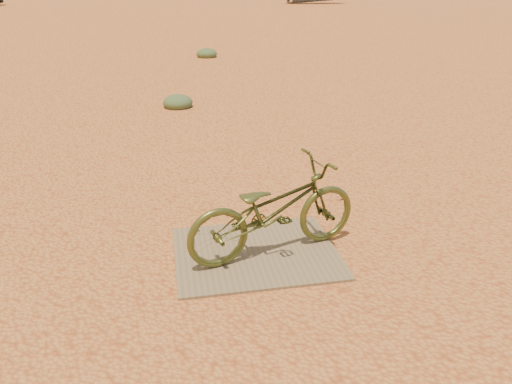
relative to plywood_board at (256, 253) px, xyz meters
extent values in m
plane|color=#CE8548|center=(-0.41, -0.29, -0.01)|extent=(120.00, 120.00, 0.00)
cube|color=brown|center=(0.00, 0.00, 0.00)|extent=(1.34, 1.07, 0.02)
imported|color=#465023|center=(0.14, -0.03, 0.40)|extent=(1.57, 0.88, 0.78)
ellipsoid|color=#4A6340|center=(-0.41, 5.14, -0.01)|extent=(0.51, 0.51, 0.28)
ellipsoid|color=#4A6340|center=(0.63, 10.69, -0.01)|extent=(0.57, 0.57, 0.31)
camera|label=1|loc=(-0.67, -3.53, 2.13)|focal=35.00mm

